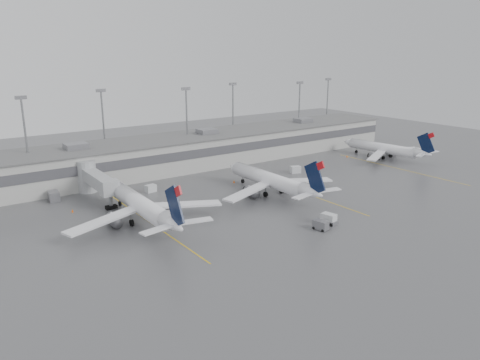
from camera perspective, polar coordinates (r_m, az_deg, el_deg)
ground at (r=76.27m, az=9.39°, el=-7.83°), size 260.00×260.00×0.00m
terminal at (r=121.05m, az=-10.07°, el=3.03°), size 152.00×17.00×9.45m
light_masts at (r=124.81m, az=-11.39°, el=7.01°), size 142.40×8.00×20.60m
jet_bridge_right at (r=102.79m, az=-17.44°, el=0.12°), size 4.00×17.20×7.00m
stand_markings at (r=93.57m, az=-0.94°, el=-3.12°), size 105.25×40.00×0.01m
jet_mid_left at (r=85.34m, az=-11.91°, el=-3.01°), size 29.33×32.86×10.63m
jet_mid_right at (r=99.90m, az=3.94°, el=-0.03°), size 28.27×31.67×10.25m
jet_far_right at (r=139.83m, az=17.38°, el=3.69°), size 25.25×28.45×9.22m
baggage_tug at (r=85.23m, az=10.76°, el=-4.80°), size 2.42×3.25×1.90m
baggage_cart at (r=82.24m, az=9.80°, el=-5.42°), size 1.96×2.83×1.66m
gse_uld_b at (r=104.00m, az=-10.84°, el=-1.01°), size 2.47×1.84×1.60m
gse_uld_c at (r=118.73m, az=6.79°, el=1.27°), size 2.86×2.39×1.73m
gse_loader at (r=103.39m, az=-21.75°, el=-1.85°), size 2.30×3.40×2.02m
cone_b at (r=95.25m, az=-19.76°, el=-3.54°), size 0.40×0.40×0.64m
cone_c at (r=109.29m, az=-0.73°, el=-0.17°), size 0.42×0.42×0.68m
cone_d at (r=138.74m, az=12.92°, el=2.86°), size 0.46×0.46×0.73m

